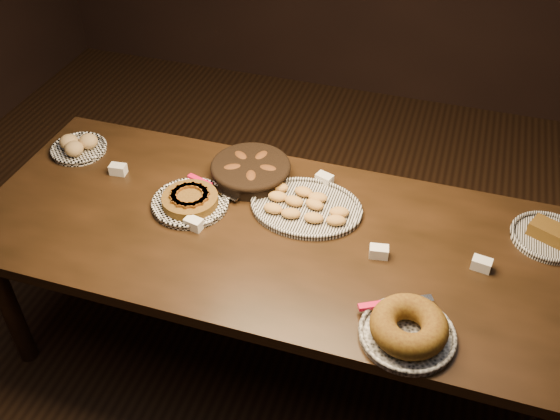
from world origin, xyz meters
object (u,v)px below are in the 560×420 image
(apple_tart_plate, at_px, (190,201))
(madeleine_platter, at_px, (305,206))
(buffet_table, at_px, (275,245))
(bundt_cake_plate, at_px, (408,329))

(apple_tart_plate, xyz_separation_m, madeleine_platter, (0.46, 0.11, -0.00))
(buffet_table, xyz_separation_m, madeleine_platter, (0.08, 0.16, 0.09))
(apple_tart_plate, height_order, madeleine_platter, apple_tart_plate)
(madeleine_platter, bearing_deg, bundt_cake_plate, -53.07)
(madeleine_platter, relative_size, bundt_cake_plate, 1.29)
(apple_tart_plate, bearing_deg, madeleine_platter, 14.67)
(madeleine_platter, distance_m, bundt_cake_plate, 0.72)
(apple_tart_plate, relative_size, madeleine_platter, 0.76)
(bundt_cake_plate, bearing_deg, buffet_table, 127.10)
(apple_tart_plate, distance_m, bundt_cake_plate, 1.03)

